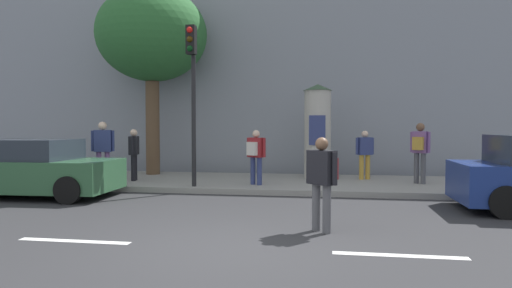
{
  "coord_description": "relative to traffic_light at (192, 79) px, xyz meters",
  "views": [
    {
      "loc": [
        1.46,
        -6.29,
        1.75
      ],
      "look_at": [
        0.09,
        2.0,
        1.43
      ],
      "focal_mm": 31.66,
      "sensor_mm": 36.0,
      "label": 1
    }
  ],
  "objects": [
    {
      "name": "pedestrian_in_light_jacket",
      "position": [
        -2.15,
        1.07,
        -1.97
      ],
      "size": [
        0.34,
        0.63,
        1.53
      ],
      "color": "black",
      "rests_on": "sidewalk_curb"
    },
    {
      "name": "pedestrian_near_pole",
      "position": [
        4.65,
        2.47,
        -2.01
      ],
      "size": [
        0.56,
        0.38,
        1.48
      ],
      "color": "#B78C33",
      "rests_on": "sidewalk_curb"
    },
    {
      "name": "lane_markings",
      "position": [
        2.15,
        -5.24,
        -3.01
      ],
      "size": [
        25.8,
        0.16,
        0.01
      ],
      "color": "silver",
      "rests_on": "ground_plane"
    },
    {
      "name": "pedestrian_with_bag",
      "position": [
        1.59,
        0.68,
        -1.97
      ],
      "size": [
        0.56,
        0.5,
        1.51
      ],
      "color": "navy",
      "rests_on": "sidewalk_curb"
    },
    {
      "name": "parked_car_silver",
      "position": [
        -3.71,
        -1.39,
        -2.32
      ],
      "size": [
        4.08,
        2.08,
        1.44
      ],
      "color": "#2D5938",
      "rests_on": "ground_plane"
    },
    {
      "name": "building_backdrop",
      "position": [
        2.15,
        6.76,
        1.02
      ],
      "size": [
        36.0,
        5.0,
        8.08
      ],
      "primitive_type": "cube",
      "color": "gray",
      "rests_on": "ground_plane"
    },
    {
      "name": "sidewalk_curb",
      "position": [
        2.15,
        1.76,
        -2.94
      ],
      "size": [
        36.0,
        4.0,
        0.15
      ],
      "primitive_type": "cube",
      "color": "gray",
      "rests_on": "ground_plane"
    },
    {
      "name": "traffic_light",
      "position": [
        0.0,
        0.0,
        0.0
      ],
      "size": [
        0.24,
        0.45,
        4.25
      ],
      "color": "black",
      "rests_on": "sidewalk_curb"
    },
    {
      "name": "ground_plane",
      "position": [
        2.15,
        -5.24,
        -3.01
      ],
      "size": [
        80.0,
        80.0,
        0.0
      ],
      "primitive_type": "plane",
      "color": "#2B2B2D"
    },
    {
      "name": "street_tree",
      "position": [
        -2.29,
        2.87,
        1.77
      ],
      "size": [
        3.66,
        3.66,
        6.24
      ],
      "color": "brown",
      "rests_on": "sidewalk_curb"
    },
    {
      "name": "pedestrian_with_backpack",
      "position": [
        6.09,
        1.66,
        -1.85
      ],
      "size": [
        0.5,
        0.49,
        1.71
      ],
      "color": "#4C4C51",
      "rests_on": "sidewalk_curb"
    },
    {
      "name": "pedestrian_in_dark_shirt",
      "position": [
        3.48,
        -4.0,
        -2.07
      ],
      "size": [
        0.54,
        0.54,
        1.58
      ],
      "color": "#4C4C51",
      "rests_on": "ground_plane"
    },
    {
      "name": "pedestrian_in_red_top",
      "position": [
        -2.83,
        0.51,
        -1.83
      ],
      "size": [
        0.61,
        0.39,
        1.75
      ],
      "color": "#724C84",
      "rests_on": "sidewalk_curb"
    },
    {
      "name": "poster_column",
      "position": [
        3.22,
        2.6,
        -1.38
      ],
      "size": [
        0.9,
        0.9,
        2.92
      ],
      "color": "#B2ADA3",
      "rests_on": "sidewalk_curb"
    }
  ]
}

